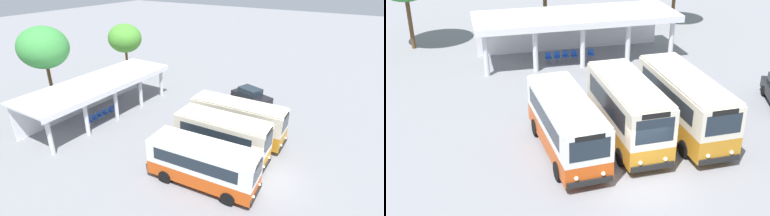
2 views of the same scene
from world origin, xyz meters
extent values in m
plane|color=gray|center=(0.00, 0.00, 0.00)|extent=(180.00, 180.00, 0.00)
cylinder|color=black|center=(-1.53, 1.45, 0.45)|extent=(0.28, 0.91, 0.90)
cylinder|color=black|center=(-3.66, 1.31, 0.45)|extent=(0.28, 0.91, 0.90)
cylinder|color=black|center=(-1.81, 5.83, 0.45)|extent=(0.28, 0.91, 0.90)
cylinder|color=black|center=(-3.94, 5.69, 0.45)|extent=(0.28, 0.91, 0.90)
cube|color=#D14C14|center=(-2.73, 3.57, 0.85)|extent=(2.68, 7.21, 0.93)
cube|color=white|center=(-2.73, 3.57, 2.07)|extent=(2.68, 7.21, 1.51)
cube|color=white|center=(-2.73, 3.57, 2.89)|extent=(2.60, 7.00, 0.12)
cube|color=black|center=(-2.51, 0.00, 0.52)|extent=(2.12, 0.23, 0.28)
cube|color=#1E2833|center=(-2.51, 0.05, 2.12)|extent=(1.83, 0.17, 0.98)
cube|color=black|center=(-2.51, 0.05, 2.71)|extent=(1.34, 0.13, 0.24)
cube|color=#1E2833|center=(-1.64, 3.74, 2.12)|extent=(0.40, 5.66, 0.83)
cube|color=#1E2833|center=(-3.84, 3.60, 2.12)|extent=(0.40, 5.66, 0.83)
sphere|color=#EAEACC|center=(-1.90, 0.05, 0.83)|extent=(0.20, 0.20, 0.20)
sphere|color=#EAEACC|center=(-3.12, -0.02, 0.83)|extent=(0.20, 0.20, 0.20)
cylinder|color=black|center=(1.62, 1.81, 0.45)|extent=(0.24, 0.90, 0.90)
cylinder|color=black|center=(-0.51, 1.76, 0.45)|extent=(0.24, 0.90, 0.90)
cylinder|color=black|center=(1.53, 5.99, 0.45)|extent=(0.24, 0.90, 0.90)
cylinder|color=black|center=(-0.61, 5.94, 0.45)|extent=(0.24, 0.90, 0.90)
cube|color=orange|center=(0.51, 3.87, 0.89)|extent=(2.40, 6.79, 1.01)
cube|color=beige|center=(0.51, 3.87, 2.31)|extent=(2.40, 6.79, 1.83)
cube|color=beige|center=(0.51, 3.87, 3.29)|extent=(2.32, 6.59, 0.12)
cube|color=black|center=(0.59, 0.47, 0.52)|extent=(2.13, 0.15, 0.28)
cube|color=#1E2833|center=(0.59, 0.52, 2.36)|extent=(1.84, 0.09, 1.19)
cube|color=black|center=(0.59, 0.52, 3.11)|extent=(1.34, 0.08, 0.24)
cube|color=#1E2833|center=(1.61, 4.00, 2.36)|extent=(0.17, 5.39, 1.01)
cube|color=#1E2833|center=(-0.60, 3.95, 2.36)|extent=(0.17, 5.39, 1.01)
sphere|color=#EAEACC|center=(1.20, 0.50, 0.83)|extent=(0.20, 0.20, 0.20)
sphere|color=#EAEACC|center=(-0.03, 0.47, 0.83)|extent=(0.20, 0.20, 0.20)
cylinder|color=black|center=(4.85, 1.77, 0.45)|extent=(0.24, 0.90, 0.90)
cylinder|color=black|center=(2.74, 1.72, 0.45)|extent=(0.24, 0.90, 0.90)
cylinder|color=black|center=(4.75, 6.47, 0.45)|extent=(0.24, 0.90, 0.90)
cylinder|color=black|center=(2.64, 6.42, 0.45)|extent=(0.24, 0.90, 0.90)
cube|color=orange|center=(3.75, 4.09, 0.96)|extent=(2.38, 7.63, 1.15)
cube|color=beige|center=(3.75, 4.09, 2.31)|extent=(2.38, 7.63, 1.56)
cube|color=beige|center=(3.75, 4.09, 3.15)|extent=(2.30, 7.40, 0.12)
cube|color=black|center=(3.83, 0.27, 0.52)|extent=(2.10, 0.15, 0.28)
cube|color=#1E2833|center=(3.83, 0.32, 2.36)|extent=(1.81, 0.09, 1.01)
cube|color=black|center=(3.83, 0.32, 2.97)|extent=(1.33, 0.08, 0.24)
cube|color=#1E2833|center=(4.84, 4.22, 2.36)|extent=(0.17, 6.07, 0.86)
cube|color=#1E2833|center=(2.65, 4.17, 2.36)|extent=(0.17, 6.07, 0.86)
sphere|color=#EAEACC|center=(4.44, 0.30, 0.83)|extent=(0.20, 0.20, 0.20)
sphere|color=#EAEACC|center=(3.22, 0.27, 0.83)|extent=(0.20, 0.20, 0.20)
cylinder|color=black|center=(11.45, 4.23, 0.32)|extent=(0.39, 0.66, 0.64)
cylinder|color=black|center=(9.88, 4.80, 0.32)|extent=(0.39, 0.66, 0.64)
cylinder|color=black|center=(12.33, 6.68, 0.32)|extent=(0.39, 0.66, 0.64)
cylinder|color=black|center=(10.77, 7.25, 0.32)|extent=(0.39, 0.66, 0.64)
cube|color=black|center=(11.11, 5.74, 0.67)|extent=(3.08, 4.55, 0.70)
cube|color=#1E2833|center=(11.18, 5.94, 1.32)|extent=(2.15, 2.56, 0.60)
cylinder|color=silver|center=(-5.72, 14.85, 1.60)|extent=(0.36, 0.36, 3.20)
cylinder|color=silver|center=(-2.33, 14.85, 1.60)|extent=(0.36, 0.36, 3.20)
cylinder|color=silver|center=(1.06, 14.85, 1.60)|extent=(0.36, 0.36, 3.20)
cylinder|color=silver|center=(4.44, 14.85, 1.60)|extent=(0.36, 0.36, 3.20)
cylinder|color=silver|center=(7.83, 14.85, 1.60)|extent=(0.36, 0.36, 3.20)
cube|color=white|center=(1.06, 19.03, 1.60)|extent=(14.35, 0.20, 3.20)
cube|color=white|center=(1.06, 16.84, 3.30)|extent=(14.85, 5.08, 0.20)
cube|color=white|center=(1.06, 14.35, 3.06)|extent=(14.85, 0.10, 0.28)
cylinder|color=slate|center=(-1.02, 15.79, 0.22)|extent=(0.03, 0.03, 0.44)
cylinder|color=slate|center=(-1.37, 15.79, 0.22)|extent=(0.03, 0.03, 0.44)
cylinder|color=slate|center=(-1.02, 16.14, 0.22)|extent=(0.03, 0.03, 0.44)
cylinder|color=slate|center=(-1.37, 16.14, 0.22)|extent=(0.03, 0.03, 0.44)
cube|color=#1E4CB2|center=(-1.20, 15.96, 0.46)|extent=(0.44, 0.44, 0.04)
cube|color=#1E4CB2|center=(-1.19, 16.16, 0.66)|extent=(0.44, 0.04, 0.40)
cylinder|color=slate|center=(-0.38, 15.81, 0.22)|extent=(0.03, 0.03, 0.44)
cylinder|color=slate|center=(-0.73, 15.81, 0.22)|extent=(0.03, 0.03, 0.44)
cylinder|color=slate|center=(-0.38, 16.16, 0.22)|extent=(0.03, 0.03, 0.44)
cylinder|color=slate|center=(-0.73, 16.17, 0.22)|extent=(0.03, 0.03, 0.44)
cube|color=#1E4CB2|center=(-0.55, 15.99, 0.46)|extent=(0.44, 0.44, 0.04)
cube|color=#1E4CB2|center=(-0.55, 16.19, 0.66)|extent=(0.44, 0.04, 0.40)
cylinder|color=slate|center=(0.26, 15.85, 0.22)|extent=(0.03, 0.03, 0.44)
cylinder|color=slate|center=(-0.09, 15.85, 0.22)|extent=(0.03, 0.03, 0.44)
cylinder|color=slate|center=(0.26, 16.20, 0.22)|extent=(0.03, 0.03, 0.44)
cylinder|color=slate|center=(-0.09, 16.20, 0.22)|extent=(0.03, 0.03, 0.44)
cube|color=#1E4CB2|center=(0.09, 16.03, 0.46)|extent=(0.44, 0.44, 0.04)
cube|color=#1E4CB2|center=(0.09, 16.23, 0.66)|extent=(0.44, 0.04, 0.40)
cylinder|color=slate|center=(0.90, 15.83, 0.22)|extent=(0.03, 0.03, 0.44)
cylinder|color=slate|center=(0.55, 15.83, 0.22)|extent=(0.03, 0.03, 0.44)
cylinder|color=slate|center=(0.91, 16.18, 0.22)|extent=(0.03, 0.03, 0.44)
cylinder|color=slate|center=(0.55, 16.18, 0.22)|extent=(0.03, 0.03, 0.44)
cube|color=#1E4CB2|center=(0.73, 16.00, 0.46)|extent=(0.44, 0.44, 0.04)
cube|color=#1E4CB2|center=(0.73, 16.20, 0.66)|extent=(0.44, 0.04, 0.40)
cylinder|color=slate|center=(1.54, 15.76, 0.22)|extent=(0.03, 0.03, 0.44)
cylinder|color=slate|center=(1.19, 15.76, 0.22)|extent=(0.03, 0.03, 0.44)
cylinder|color=slate|center=(1.55, 16.11, 0.22)|extent=(0.03, 0.03, 0.44)
cylinder|color=slate|center=(1.20, 16.11, 0.22)|extent=(0.03, 0.03, 0.44)
cube|color=#1E4CB2|center=(1.37, 15.93, 0.46)|extent=(0.44, 0.44, 0.04)
cube|color=#1E4CB2|center=(1.37, 16.13, 0.66)|extent=(0.44, 0.04, 0.40)
cylinder|color=slate|center=(2.19, 15.75, 0.22)|extent=(0.03, 0.03, 0.44)
cylinder|color=slate|center=(1.83, 15.76, 0.22)|extent=(0.03, 0.03, 0.44)
cylinder|color=slate|center=(2.19, 16.10, 0.22)|extent=(0.03, 0.03, 0.44)
cylinder|color=slate|center=(1.84, 16.11, 0.22)|extent=(0.03, 0.03, 0.44)
cube|color=#1E4CB2|center=(2.01, 15.93, 0.46)|extent=(0.44, 0.44, 0.04)
cube|color=#1E4CB2|center=(2.01, 16.13, 0.66)|extent=(0.44, 0.04, 0.40)
cylinder|color=brown|center=(-0.22, 22.21, 2.18)|extent=(0.32, 0.32, 4.35)
ellipsoid|color=green|center=(-0.22, 22.21, 6.08)|extent=(4.62, 4.62, 3.93)
cylinder|color=brown|center=(11.90, 23.59, 1.51)|extent=(0.32, 0.32, 3.03)
ellipsoid|color=#4C9933|center=(11.90, 23.59, 4.63)|extent=(4.26, 4.26, 3.62)
camera|label=1|loc=(-16.49, -4.18, 12.78)|focal=28.18mm
camera|label=2|loc=(-7.30, -16.86, 12.57)|focal=45.47mm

